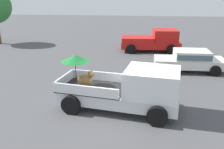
# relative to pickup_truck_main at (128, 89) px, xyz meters

# --- Properties ---
(ground_plane) EXTENTS (80.00, 80.00, 0.00)m
(ground_plane) POSITION_rel_pickup_truck_main_xyz_m (-0.40, 0.07, -0.97)
(ground_plane) COLOR #4C4C4F
(pickup_truck_main) EXTENTS (5.29, 2.94, 2.28)m
(pickup_truck_main) POSITION_rel_pickup_truck_main_xyz_m (0.00, 0.00, 0.00)
(pickup_truck_main) COLOR black
(pickup_truck_main) RESTS_ON ground
(pickup_truck_red) EXTENTS (4.90, 2.40, 1.80)m
(pickup_truck_red) POSITION_rel_pickup_truck_main_xyz_m (1.58, 10.84, -0.09)
(pickup_truck_red) COLOR black
(pickup_truck_red) RESTS_ON ground
(parked_sedan_near) EXTENTS (4.32, 2.01, 1.33)m
(parked_sedan_near) POSITION_rel_pickup_truck_main_xyz_m (3.65, 5.76, -0.22)
(parked_sedan_near) COLOR black
(parked_sedan_near) RESTS_ON ground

